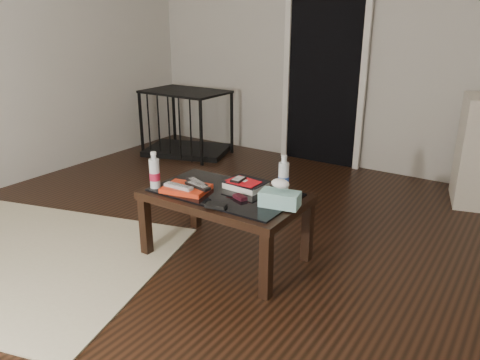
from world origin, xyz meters
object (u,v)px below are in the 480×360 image
(pet_crate, at_px, (187,133))
(tissue_box, at_px, (280,199))
(textbook, at_px, (246,185))
(water_bottle_right, at_px, (284,174))
(coffee_table, at_px, (225,201))
(water_bottle_left, at_px, (154,170))

(pet_crate, xyz_separation_m, tissue_box, (2.17, -1.76, 0.28))
(pet_crate, bearing_deg, textbook, -60.06)
(pet_crate, height_order, water_bottle_right, pet_crate)
(coffee_table, distance_m, tissue_box, 0.42)
(water_bottle_right, bearing_deg, tissue_box, -66.34)
(textbook, relative_size, water_bottle_left, 1.05)
(coffee_table, bearing_deg, water_bottle_left, -155.83)
(pet_crate, distance_m, tissue_box, 2.81)
(coffee_table, height_order, water_bottle_left, water_bottle_left)
(textbook, height_order, water_bottle_right, water_bottle_right)
(coffee_table, height_order, water_bottle_right, water_bottle_right)
(textbook, distance_m, water_bottle_left, 0.59)
(coffee_table, bearing_deg, tissue_box, -2.38)
(textbook, relative_size, water_bottle_right, 1.05)
(water_bottle_right, bearing_deg, textbook, -161.77)
(pet_crate, xyz_separation_m, textbook, (1.85, -1.62, 0.25))
(pet_crate, distance_m, water_bottle_right, 2.61)
(textbook, height_order, water_bottle_left, water_bottle_left)
(pet_crate, distance_m, water_bottle_left, 2.39)
(textbook, bearing_deg, water_bottle_left, -143.95)
(water_bottle_right, relative_size, tissue_box, 1.03)
(coffee_table, distance_m, textbook, 0.17)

